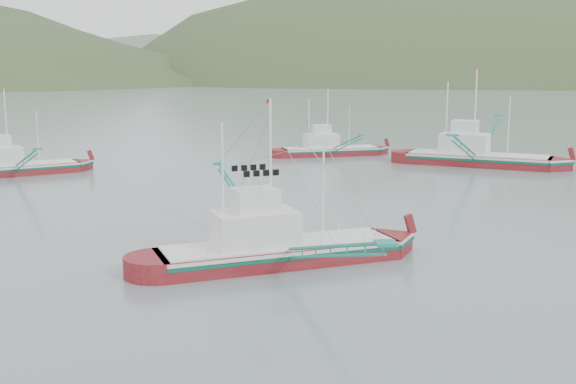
{
  "coord_description": "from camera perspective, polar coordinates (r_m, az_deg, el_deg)",
  "views": [
    {
      "loc": [
        -5.59,
        -39.54,
        11.43
      ],
      "look_at": [
        0.0,
        6.0,
        3.2
      ],
      "focal_mm": 45.0,
      "sensor_mm": 36.0,
      "label": 1
    }
  ],
  "objects": [
    {
      "name": "ground",
      "position": [
        41.53,
        1.01,
        -5.8
      ],
      "size": [
        1200.0,
        1200.0,
        0.0
      ],
      "primitive_type": "plane",
      "color": "slate",
      "rests_on": "ground"
    },
    {
      "name": "bg_boat_far",
      "position": [
        90.3,
        3.29,
        3.76
      ],
      "size": [
        12.47,
        21.91,
        8.91
      ],
      "rotation": [
        0.0,
        0.0,
        0.13
      ],
      "color": "maroon",
      "rests_on": "ground"
    },
    {
      "name": "ridge_distant",
      "position": [
        600.7,
        -3.65,
        9.05
      ],
      "size": [
        960.0,
        400.0,
        240.0
      ],
      "primitive_type": "ellipsoid",
      "color": "slate",
      "rests_on": "ground"
    },
    {
      "name": "bg_boat_left",
      "position": [
        79.66,
        -20.98,
        2.65
      ],
      "size": [
        13.27,
        22.36,
        9.52
      ],
      "rotation": [
        0.0,
        0.0,
        0.42
      ],
      "color": "maroon",
      "rests_on": "ground"
    },
    {
      "name": "bg_boat_right",
      "position": [
        83.87,
        14.75,
        3.68
      ],
      "size": [
        19.49,
        26.24,
        11.6
      ],
      "rotation": [
        0.0,
        0.0,
        -0.55
      ],
      "color": "maroon",
      "rests_on": "ground"
    },
    {
      "name": "headland_right",
      "position": [
        530.01,
        20.83,
        8.28
      ],
      "size": [
        684.0,
        432.0,
        306.0
      ],
      "primitive_type": "ellipsoid",
      "color": "#364A26",
      "rests_on": "ground"
    },
    {
      "name": "main_boat",
      "position": [
        41.4,
        -0.96,
        -3.13
      ],
      "size": [
        14.47,
        24.91,
        10.25
      ],
      "rotation": [
        0.0,
        0.0,
        0.24
      ],
      "color": "maroon",
      "rests_on": "ground"
    }
  ]
}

